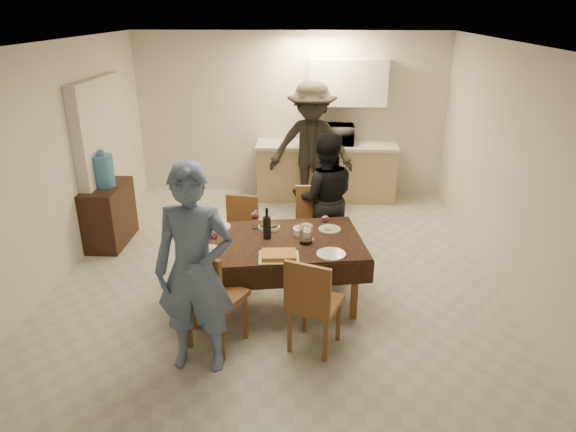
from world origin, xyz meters
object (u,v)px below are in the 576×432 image
dining_table (272,243)px  person_kitchen (311,147)px  water_jug (103,171)px  wine_bottle (267,223)px  savoury_tart (279,255)px  person_far (324,198)px  microwave (336,134)px  console (109,215)px  person_near (195,271)px  water_pitcher (306,234)px

dining_table → person_kitchen: (0.37, 2.81, 0.28)m
dining_table → water_jug: size_ratio=4.93×
wine_bottle → savoury_tart: 0.48m
person_far → microwave: bearing=-99.4°
water_jug → person_far: 2.84m
person_kitchen → savoury_tart: bearing=-94.9°
dining_table → microwave: size_ratio=3.57×
wine_bottle → savoury_tart: size_ratio=0.87×
console → wine_bottle: 2.63m
microwave → person_far: person_far is taller
wine_bottle → savoury_tart: wine_bottle is taller
console → water_jug: size_ratio=2.12×
dining_table → person_near: 1.21m
console → person_kitchen: 3.05m
wine_bottle → person_kitchen: size_ratio=0.17×
microwave → water_jug: bearing=31.9°
wine_bottle → person_far: 1.17m
wine_bottle → microwave: microwave is taller
console → water_jug: water_jug is taller
console → microwave: size_ratio=1.54×
console → wine_bottle: size_ratio=2.59×
person_near → person_kitchen: person_kitchen is taller
console → savoury_tart: bearing=-36.7°
person_far → person_kitchen: size_ratio=0.83×
microwave → person_near: 4.51m
person_near → person_kitchen: 3.97m
savoury_tart → person_far: (0.45, 1.43, 0.06)m
water_jug → microwave: size_ratio=0.73×
water_jug → microwave: 3.56m
person_far → water_pitcher: bearing=75.7°
person_far → water_jug: bearing=-10.6°
microwave → person_near: person_near is taller
person_kitchen → wine_bottle: bearing=-98.7°
water_jug → water_pitcher: size_ratio=2.06×
dining_table → person_kitchen: bearing=73.0°
wine_bottle → person_kitchen: bearing=81.3°
wine_bottle → console: bearing=149.0°
console → water_pitcher: water_pitcher is taller
wine_bottle → person_near: 1.21m
water_jug → savoury_tart: bearing=-36.7°
person_kitchen → person_near: bearing=-103.5°
microwave → person_kitchen: person_kitchen is taller
person_near → person_far: person_near is taller
water_jug → person_near: bearing=-54.8°
water_pitcher → person_kitchen: (0.02, 2.86, 0.15)m
dining_table → water_jug: water_jug is taller
microwave → person_near: size_ratio=0.30×
savoury_tart → microwave: bearing=79.7°
savoury_tart → person_near: bearing=-134.1°
dining_table → water_pitcher: 0.38m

